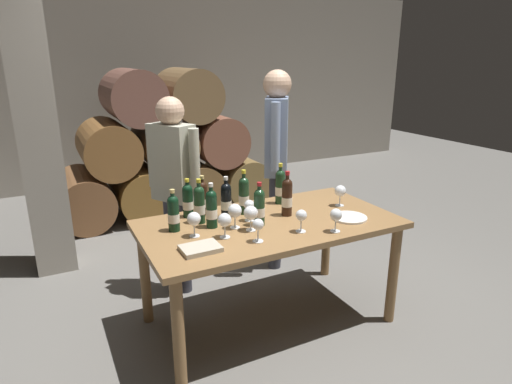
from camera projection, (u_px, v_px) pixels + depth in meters
ground_plane at (269, 320)px, 3.10m from camera, size 14.00×14.00×0.00m
cellar_back_wall at (131, 87)px, 6.26m from camera, size 10.00×0.24×2.80m
barrel_stack at (164, 153)px, 5.10m from camera, size 2.49×0.90×1.69m
stone_pillar at (36, 122)px, 3.51m from camera, size 0.32×0.32×2.60m
dining_table at (269, 234)px, 2.90m from camera, size 1.70×0.90×0.76m
wine_bottle_0 at (212, 208)px, 2.74m from camera, size 0.07×0.07×0.30m
wine_bottle_1 at (280, 186)px, 3.20m from camera, size 0.07×0.07×0.31m
wine_bottle_2 at (244, 195)px, 2.99m from camera, size 0.07×0.07×0.31m
wine_bottle_3 at (173, 213)px, 2.69m from camera, size 0.07×0.07×0.27m
wine_bottle_4 at (287, 197)px, 2.95m from camera, size 0.07×0.07×0.31m
wine_bottle_5 at (259, 207)px, 2.78m from camera, size 0.07×0.07×0.29m
wine_bottle_6 at (199, 204)px, 2.82m from camera, size 0.07×0.07×0.30m
wine_bottle_7 at (188, 200)px, 2.93m from camera, size 0.07×0.07×0.27m
wine_bottle_8 at (226, 200)px, 2.91m from camera, size 0.07×0.07×0.29m
wine_bottle_9 at (203, 198)px, 2.97m from camera, size 0.07×0.07×0.28m
wine_glass_0 at (301, 216)px, 2.68m from camera, size 0.07×0.07×0.15m
wine_glass_1 at (225, 221)px, 2.59m from camera, size 0.08×0.08×0.16m
wine_glass_2 at (251, 213)px, 2.69m from camera, size 0.09×0.09×0.16m
wine_glass_3 at (235, 211)px, 2.73m from camera, size 0.09×0.09×0.16m
wine_glass_4 at (194, 219)px, 2.60m from camera, size 0.08×0.08×0.16m
wine_glass_5 at (258, 226)px, 2.53m from camera, size 0.07×0.07×0.14m
wine_glass_6 at (336, 216)px, 2.68m from camera, size 0.08×0.08×0.15m
wine_glass_7 at (249, 206)px, 2.86m from camera, size 0.07×0.07×0.15m
wine_glass_8 at (340, 191)px, 3.15m from camera, size 0.08×0.08×0.16m
tasting_notebook at (200, 248)px, 2.44m from camera, size 0.22×0.16×0.03m
serving_plate at (349, 217)px, 2.93m from camera, size 0.24×0.24×0.01m
sommelier_presenting at (276, 152)px, 3.63m from camera, size 0.32×0.43×1.72m
taster_seated_left at (174, 180)px, 3.25m from camera, size 0.32×0.44×1.54m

